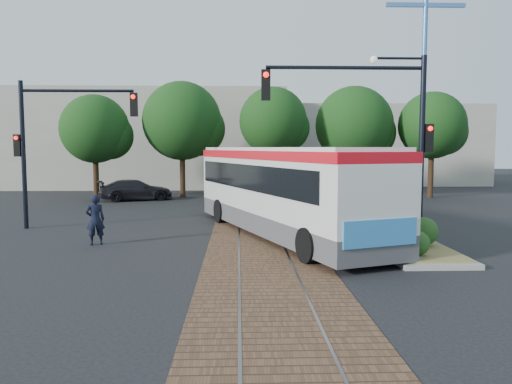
{
  "coord_description": "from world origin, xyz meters",
  "views": [
    {
      "loc": [
        -0.76,
        -16.62,
        3.32
      ],
      "look_at": [
        -0.09,
        2.58,
        1.6
      ],
      "focal_mm": 35.0,
      "sensor_mm": 36.0,
      "label": 1
    }
  ],
  "objects_px": {
    "city_bus": "(282,186)",
    "signal_pole_main": "(384,121)",
    "parked_car": "(136,190)",
    "traffic_island": "(411,240)",
    "officer": "(95,220)",
    "signal_pole_left": "(51,134)"
  },
  "relations": [
    {
      "from": "city_bus",
      "to": "signal_pole_main",
      "type": "xyz_separation_m",
      "value": [
        3.0,
        -2.88,
        2.3
      ]
    },
    {
      "from": "city_bus",
      "to": "parked_car",
      "type": "xyz_separation_m",
      "value": [
        -8.09,
        12.78,
        -1.2
      ]
    },
    {
      "from": "city_bus",
      "to": "parked_car",
      "type": "height_order",
      "value": "city_bus"
    },
    {
      "from": "traffic_island",
      "to": "signal_pole_main",
      "type": "distance_m",
      "value": 3.95
    },
    {
      "from": "traffic_island",
      "to": "signal_pole_main",
      "type": "height_order",
      "value": "signal_pole_main"
    },
    {
      "from": "traffic_island",
      "to": "parked_car",
      "type": "distance_m",
      "value": 19.83
    },
    {
      "from": "officer",
      "to": "parked_car",
      "type": "relative_size",
      "value": 0.39
    },
    {
      "from": "signal_pole_left",
      "to": "officer",
      "type": "bearing_deg",
      "value": -52.94
    },
    {
      "from": "city_bus",
      "to": "traffic_island",
      "type": "distance_m",
      "value": 5.18
    },
    {
      "from": "signal_pole_left",
      "to": "signal_pole_main",
      "type": "bearing_deg",
      "value": -21.45
    },
    {
      "from": "city_bus",
      "to": "signal_pole_main",
      "type": "relative_size",
      "value": 2.09
    },
    {
      "from": "traffic_island",
      "to": "signal_pole_main",
      "type": "bearing_deg",
      "value": 174.64
    },
    {
      "from": "city_bus",
      "to": "signal_pole_left",
      "type": "height_order",
      "value": "signal_pole_left"
    },
    {
      "from": "signal_pole_main",
      "to": "parked_car",
      "type": "xyz_separation_m",
      "value": [
        -11.09,
        15.66,
        -3.5
      ]
    },
    {
      "from": "signal_pole_main",
      "to": "signal_pole_left",
      "type": "bearing_deg",
      "value": 158.55
    },
    {
      "from": "signal_pole_main",
      "to": "officer",
      "type": "relative_size",
      "value": 3.45
    },
    {
      "from": "traffic_island",
      "to": "signal_pole_left",
      "type": "height_order",
      "value": "signal_pole_left"
    },
    {
      "from": "officer",
      "to": "city_bus",
      "type": "bearing_deg",
      "value": 171.63
    },
    {
      "from": "city_bus",
      "to": "officer",
      "type": "height_order",
      "value": "city_bus"
    },
    {
      "from": "traffic_island",
      "to": "officer",
      "type": "xyz_separation_m",
      "value": [
        -10.47,
        1.3,
        0.54
      ]
    },
    {
      "from": "city_bus",
      "to": "signal_pole_left",
      "type": "distance_m",
      "value": 9.64
    },
    {
      "from": "traffic_island",
      "to": "officer",
      "type": "relative_size",
      "value": 2.99
    }
  ]
}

